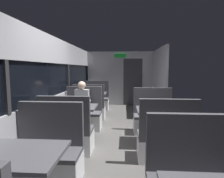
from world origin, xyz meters
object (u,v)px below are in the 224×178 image
(dining_table_near_window, at_px, (18,162))
(bench_mid_window_facing_end, at_px, (67,135))
(dining_table_mid_window, at_px, (76,111))
(bench_rear_aisle_facing_end, at_px, (166,142))
(bench_mid_window_facing_entry, at_px, (83,116))
(bench_rear_aisle_facing_entry, at_px, (153,119))
(bench_far_window_facing_entry, at_px, (96,101))
(bench_far_window_facing_end, at_px, (90,109))
(dining_table_far_window, at_px, (93,96))
(seated_passenger, at_px, (83,109))
(dining_table_rear_aisle, at_px, (159,114))
(bench_near_window_facing_entry, at_px, (48,158))

(dining_table_near_window, distance_m, bench_mid_window_facing_end, 1.62)
(dining_table_mid_window, relative_size, bench_rear_aisle_facing_end, 0.82)
(bench_mid_window_facing_entry, relative_size, bench_rear_aisle_facing_entry, 1.00)
(bench_mid_window_facing_entry, bearing_deg, bench_far_window_facing_entry, 90.00)
(bench_far_window_facing_end, distance_m, bench_far_window_facing_entry, 1.40)
(dining_table_far_window, relative_size, bench_rear_aisle_facing_entry, 0.82)
(dining_table_mid_window, bearing_deg, dining_table_far_window, 90.00)
(bench_rear_aisle_facing_end, distance_m, seated_passenger, 2.36)
(dining_table_far_window, bearing_deg, bench_far_window_facing_end, -90.00)
(dining_table_mid_window, height_order, dining_table_rear_aisle, same)
(dining_table_mid_window, xyz_separation_m, seated_passenger, (0.00, 0.63, -0.10))
(bench_mid_window_facing_end, xyz_separation_m, bench_rear_aisle_facing_end, (1.79, -0.20, 0.00))
(dining_table_far_window, relative_size, bench_far_window_facing_end, 0.82)
(dining_table_near_window, xyz_separation_m, bench_near_window_facing_entry, (0.00, 0.70, -0.31))
(bench_mid_window_facing_entry, bearing_deg, dining_table_near_window, -90.00)
(bench_far_window_facing_end, distance_m, bench_rear_aisle_facing_entry, 2.10)
(bench_far_window_facing_end, height_order, seated_passenger, seated_passenger)
(bench_far_window_facing_entry, bearing_deg, bench_rear_aisle_facing_end, -65.31)
(bench_rear_aisle_facing_entry, bearing_deg, bench_mid_window_facing_entry, 173.62)
(bench_mid_window_facing_entry, xyz_separation_m, bench_far_window_facing_end, (0.00, 0.90, 0.00))
(dining_table_mid_window, height_order, dining_table_far_window, same)
(dining_table_near_window, height_order, bench_mid_window_facing_end, bench_mid_window_facing_end)
(bench_far_window_facing_end, xyz_separation_m, dining_table_rear_aisle, (1.79, -1.79, 0.31))
(bench_far_window_facing_end, bearing_deg, bench_mid_window_facing_end, -90.00)
(dining_table_near_window, distance_m, dining_table_far_window, 4.59)
(dining_table_rear_aisle, xyz_separation_m, seated_passenger, (-1.79, 0.83, -0.10))
(dining_table_rear_aisle, xyz_separation_m, bench_rear_aisle_facing_end, (0.00, -0.70, -0.31))
(dining_table_mid_window, bearing_deg, bench_mid_window_facing_entry, 90.00)
(bench_near_window_facing_entry, relative_size, bench_rear_aisle_facing_entry, 1.00)
(dining_table_far_window, distance_m, bench_rear_aisle_facing_end, 3.67)
(bench_mid_window_facing_end, bearing_deg, bench_far_window_facing_entry, 90.00)
(seated_passenger, bearing_deg, dining_table_near_window, -90.00)
(dining_table_near_window, xyz_separation_m, bench_mid_window_facing_end, (0.00, 1.59, -0.31))
(bench_mid_window_facing_end, relative_size, bench_far_window_facing_end, 1.00)
(dining_table_near_window, height_order, bench_mid_window_facing_entry, bench_mid_window_facing_entry)
(dining_table_far_window, bearing_deg, bench_far_window_facing_entry, 90.00)
(dining_table_near_window, bearing_deg, bench_rear_aisle_facing_end, 37.92)
(bench_mid_window_facing_end, bearing_deg, dining_table_rear_aisle, 15.59)
(bench_far_window_facing_entry, bearing_deg, bench_near_window_facing_entry, -90.00)
(bench_far_window_facing_entry, bearing_deg, bench_far_window_facing_end, -90.00)
(bench_far_window_facing_end, distance_m, bench_rear_aisle_facing_end, 3.07)
(bench_rear_aisle_facing_entry, bearing_deg, seated_passenger, 175.92)
(dining_table_rear_aisle, relative_size, seated_passenger, 0.71)
(dining_table_mid_window, xyz_separation_m, bench_mid_window_facing_entry, (0.00, 0.70, -0.31))
(dining_table_mid_window, xyz_separation_m, dining_table_far_window, (0.00, 2.29, 0.00))
(bench_mid_window_facing_entry, bearing_deg, bench_mid_window_facing_end, -90.00)
(dining_table_rear_aisle, bearing_deg, bench_mid_window_facing_entry, 153.32)
(bench_near_window_facing_entry, bearing_deg, dining_table_mid_window, 90.00)
(dining_table_mid_window, bearing_deg, bench_rear_aisle_facing_entry, 15.59)
(dining_table_near_window, xyz_separation_m, bench_mid_window_facing_entry, (0.00, 2.99, -0.31))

